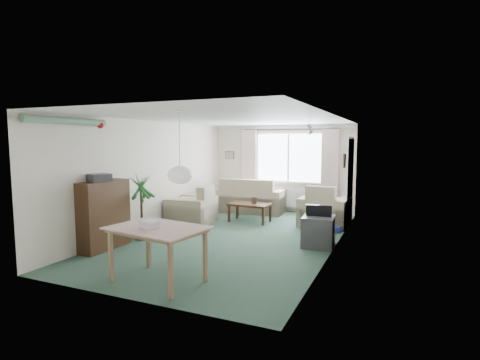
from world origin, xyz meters
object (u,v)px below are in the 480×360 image
at_px(coffee_table, 250,213).
at_px(pet_bed, 328,228).
at_px(houseplant, 141,206).
at_px(tv_cube, 318,231).
at_px(armchair_left, 192,204).
at_px(bookshelf, 104,215).
at_px(sofa, 251,195).
at_px(armchair_corner, 325,205).
at_px(dining_table, 158,255).

bearing_deg(coffee_table, pet_bed, -4.52).
distance_m(houseplant, tv_cube, 3.49).
xyz_separation_m(armchair_left, bookshelf, (-0.34, -2.51, 0.17)).
relative_size(houseplant, pet_bed, 2.29).
height_order(coffee_table, tv_cube, tv_cube).
relative_size(sofa, armchair_corner, 1.75).
distance_m(armchair_corner, bookshelf, 4.85).
bearing_deg(houseplant, dining_table, -46.72).
relative_size(dining_table, pet_bed, 2.09).
distance_m(sofa, dining_table, 5.40).
height_order(sofa, bookshelf, bookshelf).
distance_m(sofa, bookshelf, 4.55).
bearing_deg(bookshelf, pet_bed, 41.48).
distance_m(armchair_left, tv_cube, 3.30).
relative_size(armchair_left, bookshelf, 0.81).
xyz_separation_m(dining_table, pet_bed, (1.64, 3.96, -0.32)).
bearing_deg(armchair_corner, sofa, -18.02).
bearing_deg(armchair_corner, coffee_table, 15.35).
bearing_deg(houseplant, coffee_table, 59.52).
relative_size(tv_cube, pet_bed, 1.08).
relative_size(coffee_table, bookshelf, 0.80).
height_order(armchair_corner, tv_cube, armchair_corner).
distance_m(coffee_table, houseplant, 2.76).
relative_size(sofa, houseplant, 1.42).
distance_m(armchair_left, houseplant, 1.71).
bearing_deg(tv_cube, dining_table, -126.79).
bearing_deg(pet_bed, armchair_corner, 108.78).
bearing_deg(tv_cube, houseplant, -169.43).
xyz_separation_m(bookshelf, tv_cube, (3.54, 1.72, -0.34)).
bearing_deg(armchair_corner, armchair_left, 22.54).
height_order(bookshelf, tv_cube, bookshelf).
bearing_deg(tv_cube, sofa, 127.78).
bearing_deg(houseplant, bookshelf, -102.99).
xyz_separation_m(sofa, tv_cube, (2.44, -2.69, -0.19)).
xyz_separation_m(armchair_corner, coffee_table, (-1.74, -0.36, -0.25)).
distance_m(coffee_table, dining_table, 4.12).
bearing_deg(pet_bed, houseplant, -146.37).
height_order(sofa, houseplant, houseplant).
bearing_deg(armchair_corner, tv_cube, 100.65).
distance_m(sofa, coffee_table, 1.35).
bearing_deg(dining_table, houseplant, 133.28).
relative_size(sofa, dining_table, 1.55).
xyz_separation_m(houseplant, tv_cube, (3.35, 0.89, -0.38)).
bearing_deg(armchair_corner, bookshelf, 50.41).
bearing_deg(armchair_corner, pet_bed, 112.36).
distance_m(bookshelf, tv_cube, 3.95).
bearing_deg(bookshelf, dining_table, -26.32).
bearing_deg(armchair_left, coffee_table, 114.12).
bearing_deg(houseplant, armchair_left, 84.92).
distance_m(houseplant, dining_table, 2.44).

